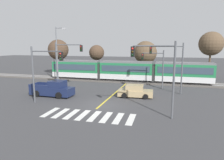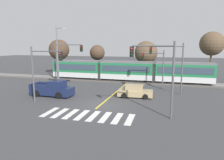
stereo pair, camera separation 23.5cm
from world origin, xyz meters
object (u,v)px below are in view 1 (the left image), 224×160
Objects in this scene: pickup_truck at (53,89)px; traffic_light_near_right at (160,68)px; bare_tree_east at (145,53)px; traffic_light_mid_left at (65,58)px; traffic_light_mid_right at (171,60)px; bare_tree_far_west at (58,50)px; traffic_light_far_right at (155,63)px; bare_tree_west at (97,53)px; light_rail_tram at (126,70)px; bare_tree_far_east at (211,44)px; traffic_light_near_left at (43,67)px; sedan_crossing at (135,91)px; street_lamp_west at (58,52)px.

traffic_light_near_right is at bearing -17.91° from pickup_truck.
traffic_light_mid_left is at bearing -128.23° from bare_tree_east.
traffic_light_mid_right is 0.87× the size of bare_tree_far_west.
bare_tree_west is (-12.51, 9.16, 1.16)m from traffic_light_far_right.
traffic_light_mid_right reaches higher than light_rail_tram.
bare_tree_far_east is (9.07, 10.24, 2.91)m from traffic_light_far_right.
traffic_light_near_right is (13.05, -4.22, 3.50)m from pickup_truck.
traffic_light_far_right is 15.54m from bare_tree_west.
sedan_crossing is at bearing 31.09° from traffic_light_near_left.
light_rail_tram is 16.11m from bare_tree_far_east.
traffic_light_near_right is 16.20m from traffic_light_mid_left.
traffic_light_near_left is (-5.77, -15.89, 1.99)m from light_rail_tram.
street_lamp_west is (-17.71, 13.47, 0.90)m from traffic_light_near_right.
light_rail_tram is 18.22m from traffic_light_near_right.
traffic_light_mid_left reaches higher than traffic_light_far_right.
traffic_light_near_right is (6.34, -16.93, 2.30)m from light_rail_tram.
traffic_light_far_right is at bearing -131.55° from bare_tree_far_east.
street_lamp_west is 1.07× the size of bare_tree_far_east.
pickup_truck is 0.58× the size of street_lamp_west.
traffic_light_far_right reaches higher than pickup_truck.
bare_tree_east is (2.70, 4.48, 2.93)m from light_rail_tram.
traffic_light_mid_right is at bearing 83.91° from traffic_light_near_right.
light_rail_tram is 9.22m from bare_tree_west.
street_lamp_west reaches higher than sedan_crossing.
traffic_light_mid_left is at bearing -90.25° from bare_tree_west.
traffic_light_near_right is at bearing -64.96° from sedan_crossing.
traffic_light_mid_right is at bearing -27.14° from bare_tree_far_west.
bare_tree_west is at bearing 89.75° from traffic_light_mid_left.
traffic_light_near_right is 0.97× the size of traffic_light_mid_left.
traffic_light_near_left is 0.93× the size of traffic_light_mid_right.
sedan_crossing is 0.57× the size of bare_tree_far_west.
bare_tree_west reaches higher than traffic_light_near_left.
bare_tree_far_west is 8.74m from bare_tree_west.
sedan_crossing is 16.86m from street_lamp_west.
bare_tree_far_east is at bearing 33.35° from traffic_light_mid_left.
bare_tree_far_west is at bearing 179.61° from bare_tree_east.
pickup_truck is at bearing -159.28° from traffic_light_mid_right.
light_rail_tram is at bearing -121.06° from bare_tree_east.
pickup_truck is 20.02m from bare_tree_east.
traffic_light_mid_right is (1.02, 9.54, 0.02)m from traffic_light_near_right.
traffic_light_mid_right is (13.13, 8.50, 0.33)m from traffic_light_near_left.
sedan_crossing is 0.77× the size of traffic_light_far_right.
bare_tree_far_east is at bearing 48.45° from traffic_light_far_right.
bare_tree_east reaches higher than sedan_crossing.
traffic_light_near_right reaches higher than sedan_crossing.
street_lamp_west is at bearing -150.57° from bare_tree_east.
bare_tree_far_east is (11.57, 1.45, 1.64)m from bare_tree_east.
traffic_light_mid_left is 0.72× the size of street_lamp_west.
bare_tree_west is (-14.68, 12.24, 0.48)m from traffic_light_mid_right.
light_rail_tram is 4.97× the size of traffic_light_far_right.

